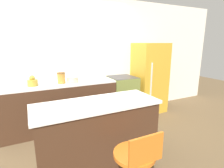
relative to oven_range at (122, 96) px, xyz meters
The scene contains 10 objects.
ground_plane 1.18m from the oven_range, 163.36° to the right, with size 14.00×14.00×0.00m, color brown.
wall_back 1.38m from the oven_range, 162.71° to the left, with size 8.00×0.06×2.60m.
back_counter 1.36m from the oven_range, behind, with size 2.12×0.59×0.92m.
kitchen_island 1.75m from the oven_range, 129.94° to the right, with size 1.63×0.63×0.91m.
oven_range is the anchor object (origin of this frame).
refrigerator 0.83m from the oven_range, ahead, with size 0.71×0.65×1.65m.
stool_chair 2.26m from the oven_range, 115.50° to the right, with size 0.45×0.45×0.83m.
kettle 1.91m from the oven_range, behind, with size 0.17×0.17×0.19m.
mixing_bowl 1.23m from the oven_range, behind, with size 0.21×0.21×0.10m.
canister_jar 1.45m from the oven_range, behind, with size 0.15×0.15×0.20m.
Camera 1 is at (-0.84, -3.04, 1.66)m, focal length 28.00 mm.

